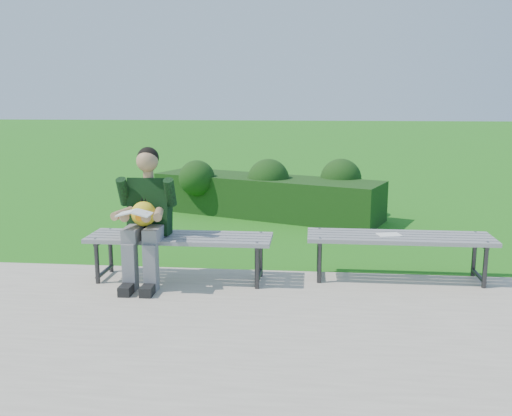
{
  "coord_description": "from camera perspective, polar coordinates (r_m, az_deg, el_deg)",
  "views": [
    {
      "loc": [
        0.68,
        -5.73,
        1.8
      ],
      "look_at": [
        0.13,
        -0.22,
        0.73
      ],
      "focal_mm": 40.0,
      "sensor_mm": 36.0,
      "label": 1
    }
  ],
  "objects": [
    {
      "name": "ground",
      "position": [
        6.04,
        -1.01,
        -6.36
      ],
      "size": [
        80.0,
        80.0,
        0.0
      ],
      "color": "#2E6518",
      "rests_on": "ground"
    },
    {
      "name": "hedge",
      "position": [
        8.79,
        1.26,
        1.63
      ],
      "size": [
        3.65,
        2.14,
        0.89
      ],
      "color": "#173E16",
      "rests_on": "ground"
    },
    {
      "name": "paper_sheet",
      "position": [
        5.77,
        13.17,
        -2.62
      ],
      "size": [
        0.25,
        0.21,
        0.01
      ],
      "color": "white",
      "rests_on": "bench_right"
    },
    {
      "name": "walkway",
      "position": [
        4.41,
        -3.72,
        -12.98
      ],
      "size": [
        30.0,
        3.5,
        0.02
      ],
      "color": "beige",
      "rests_on": "ground"
    },
    {
      "name": "bench_left",
      "position": [
        5.65,
        -7.62,
        -3.3
      ],
      "size": [
        1.8,
        0.5,
        0.46
      ],
      "color": "gray",
      "rests_on": "walkway"
    },
    {
      "name": "seated_boy",
      "position": [
        5.57,
        -10.92,
        -0.45
      ],
      "size": [
        0.56,
        0.76,
        1.31
      ],
      "color": "slate",
      "rests_on": "walkway"
    },
    {
      "name": "bench_right",
      "position": [
        5.8,
        14.13,
        -3.18
      ],
      "size": [
        1.8,
        0.5,
        0.46
      ],
      "color": "gray",
      "rests_on": "walkway"
    }
  ]
}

